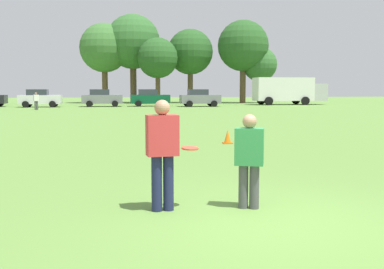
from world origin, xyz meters
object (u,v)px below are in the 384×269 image
(parked_car_center, at_px, (102,98))
(parked_car_mid_right, at_px, (150,98))
(player_thrower, at_px, (162,149))
(frisbee, at_px, (190,148))
(traffic_cone, at_px, (228,137))
(box_truck, at_px, (288,90))
(player_defender, at_px, (249,156))
(parked_car_near_right, at_px, (200,98))
(parked_car_mid_left, at_px, (40,98))
(bystander_far_jogger, at_px, (36,100))

(parked_car_center, distance_m, parked_car_mid_right, 5.06)
(player_thrower, xyz_separation_m, frisbee, (0.44, 0.06, -0.01))
(player_thrower, relative_size, traffic_cone, 3.59)
(player_thrower, height_order, box_truck, box_truck)
(player_defender, height_order, parked_car_center, parked_car_center)
(parked_car_mid_right, xyz_separation_m, parked_car_near_right, (5.18, -1.77, 0.00))
(parked_car_near_right, bearing_deg, player_thrower, -100.89)
(traffic_cone, bearing_deg, parked_car_mid_left, 109.29)
(box_truck, bearing_deg, parked_car_mid_right, -172.95)
(player_thrower, relative_size, box_truck, 0.20)
(player_defender, xyz_separation_m, parked_car_mid_right, (1.28, 42.47, 0.09))
(player_defender, height_order, parked_car_near_right, parked_car_near_right)
(traffic_cone, relative_size, bystander_far_jogger, 0.31)
(player_thrower, height_order, traffic_cone, player_thrower)
(player_thrower, bearing_deg, parked_car_mid_left, 101.70)
(traffic_cone, distance_m, parked_car_mid_right, 34.09)
(player_thrower, xyz_separation_m, parked_car_mid_right, (2.64, 42.39, -0.05))
(parked_car_mid_right, height_order, bystander_far_jogger, parked_car_mid_right)
(parked_car_mid_left, distance_m, bystander_far_jogger, 6.41)
(player_thrower, distance_m, parked_car_mid_right, 42.47)
(frisbee, height_order, parked_car_center, parked_car_center)
(box_truck, bearing_deg, bystander_far_jogger, -161.40)
(parked_car_near_right, distance_m, bystander_far_jogger, 16.59)
(bystander_far_jogger, bearing_deg, player_thrower, -77.38)
(player_defender, distance_m, parked_car_mid_left, 42.96)
(parked_car_mid_left, xyz_separation_m, parked_car_mid_right, (11.27, 0.69, 0.00))
(player_defender, xyz_separation_m, parked_car_center, (-3.78, 42.22, 0.09))
(parked_car_mid_right, bearing_deg, frisbee, -92.97)
(player_defender, distance_m, frisbee, 0.94)
(player_defender, xyz_separation_m, parked_car_near_right, (6.45, 40.70, 0.09))
(parked_car_center, relative_size, bystander_far_jogger, 2.71)
(player_thrower, relative_size, parked_car_mid_left, 0.41)
(parked_car_near_right, bearing_deg, box_truck, 18.66)
(parked_car_near_right, relative_size, box_truck, 0.50)
(traffic_cone, bearing_deg, player_thrower, -110.12)
(player_thrower, relative_size, parked_car_mid_right, 0.41)
(parked_car_center, height_order, parked_car_mid_right, same)
(parked_car_mid_right, xyz_separation_m, bystander_far_jogger, (-10.55, -7.05, -0.04))
(parked_car_center, relative_size, parked_car_near_right, 1.00)
(bystander_far_jogger, bearing_deg, parked_car_near_right, 18.56)
(traffic_cone, height_order, box_truck, box_truck)
(frisbee, xyz_separation_m, parked_car_mid_left, (-9.08, 41.64, -0.04))
(parked_car_mid_right, relative_size, parked_car_near_right, 1.00)
(parked_car_center, bearing_deg, bystander_far_jogger, -128.93)
(box_truck, bearing_deg, parked_car_mid_left, -174.39)
(parked_car_mid_right, bearing_deg, traffic_cone, -89.31)
(box_truck, bearing_deg, player_defender, -111.72)
(frisbee, xyz_separation_m, parked_car_center, (-2.86, 42.08, -0.04))
(frisbee, distance_m, parked_car_mid_left, 42.62)
(player_thrower, height_order, bystander_far_jogger, player_thrower)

